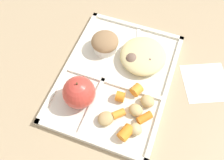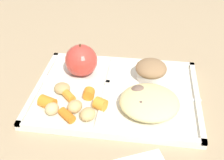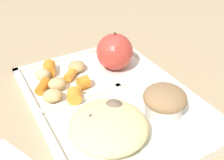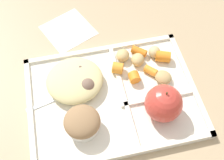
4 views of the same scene
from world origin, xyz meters
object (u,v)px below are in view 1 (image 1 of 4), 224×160
(green_apple, at_px, (79,92))
(bran_muffin, at_px, (105,43))
(plastic_fork, at_px, (137,47))
(lunch_tray, at_px, (116,78))

(green_apple, relative_size, bran_muffin, 1.13)
(plastic_fork, bearing_deg, bran_muffin, 112.72)
(lunch_tray, height_order, green_apple, green_apple)
(bran_muffin, xyz_separation_m, plastic_fork, (0.03, -0.08, -0.02))
(green_apple, bearing_deg, lunch_tray, -33.19)
(green_apple, distance_m, plastic_fork, 0.22)
(lunch_tray, xyz_separation_m, bran_muffin, (0.08, 0.06, 0.03))
(green_apple, bearing_deg, plastic_fork, -22.20)
(plastic_fork, bearing_deg, green_apple, 157.80)
(lunch_tray, relative_size, bran_muffin, 5.02)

